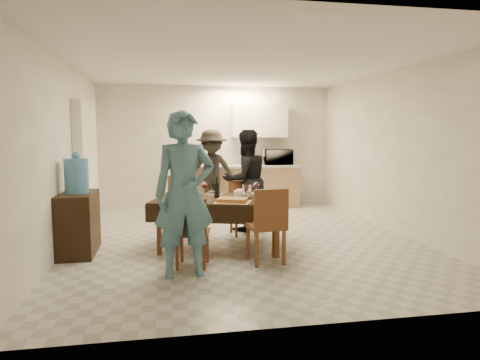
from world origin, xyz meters
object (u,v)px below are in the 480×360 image
object	(u,v)px
dining_table	(221,200)
person_kitchen	(212,171)
console	(78,223)
water_pitcher	(247,191)
savoury_tart	(233,200)
person_far	(246,180)
microwave	(278,157)
wine_bottle	(217,187)
person_near	(185,194)
water_jug	(76,176)

from	to	relation	value
dining_table	person_kitchen	distance (m)	2.72
console	water_pitcher	size ratio (longest dim) A/B	4.56
savoury_tart	person_far	world-z (taller)	person_far
microwave	person_kitchen	world-z (taller)	person_kitchen
savoury_tart	person_kitchen	xyz separation A→B (m)	(0.09, 3.09, 0.10)
console	person_kitchen	world-z (taller)	person_kitchen
savoury_tart	microwave	xyz separation A→B (m)	(1.57, 3.54, 0.34)
wine_bottle	person_near	size ratio (longest dim) A/B	0.16
water_jug	dining_table	bearing A→B (deg)	-2.29
water_pitcher	person_far	world-z (taller)	person_far
dining_table	microwave	world-z (taller)	microwave
water_pitcher	console	bearing A→B (deg)	176.79
person_near	water_pitcher	bearing A→B (deg)	43.39
water_jug	person_kitchen	size ratio (longest dim) A/B	0.27
dining_table	water_jug	size ratio (longest dim) A/B	4.42
console	savoury_tart	size ratio (longest dim) A/B	2.00
microwave	water_pitcher	bearing A→B (deg)	67.70
water_pitcher	savoury_tart	xyz separation A→B (m)	(-0.25, -0.33, -0.07)
dining_table	console	xyz separation A→B (m)	(-1.89, 0.08, -0.26)
dining_table	wine_bottle	size ratio (longest dim) A/B	6.86
console	savoury_tart	world-z (taller)	console
person_near	person_far	xyz separation A→B (m)	(1.10, 2.10, -0.10)
person_near	dining_table	bearing A→B (deg)	57.73
person_near	person_kitchen	world-z (taller)	person_near
person_kitchen	dining_table	bearing A→B (deg)	-93.93
console	savoury_tart	xyz separation A→B (m)	(1.99, -0.46, 0.32)
dining_table	wine_bottle	distance (m)	0.19
console	microwave	bearing A→B (deg)	40.92
water_pitcher	person_near	world-z (taller)	person_near
person_far	dining_table	bearing A→B (deg)	44.04
person_far	microwave	bearing A→B (deg)	-136.20
water_pitcher	person_near	size ratio (longest dim) A/B	0.10
person_near	person_far	distance (m)	2.37
water_jug	person_kitchen	distance (m)	3.36
microwave	person_near	distance (m)	4.76
water_jug	microwave	distance (m)	4.71
dining_table	person_kitchen	bearing A→B (deg)	101.57
console	person_far	xyz separation A→B (m)	(2.44, 0.97, 0.42)
wine_bottle	microwave	xyz separation A→B (m)	(1.72, 3.11, 0.23)
dining_table	savoury_tart	bearing A→B (deg)	-59.75
console	person_far	bearing A→B (deg)	21.74
wine_bottle	person_near	bearing A→B (deg)	-114.44
dining_table	water_pitcher	bearing A→B (deg)	7.38
water_jug	water_pitcher	xyz separation A→B (m)	(2.24, -0.13, -0.24)
person_far	person_kitchen	distance (m)	1.70
water_pitcher	microwave	world-z (taller)	microwave
dining_table	person_near	bearing A→B (deg)	-102.14
wine_bottle	person_far	xyz separation A→B (m)	(0.60, 1.00, -0.02)
water_pitcher	person_near	distance (m)	1.35
dining_table	water_jug	xyz separation A→B (m)	(-1.89, 0.08, 0.37)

